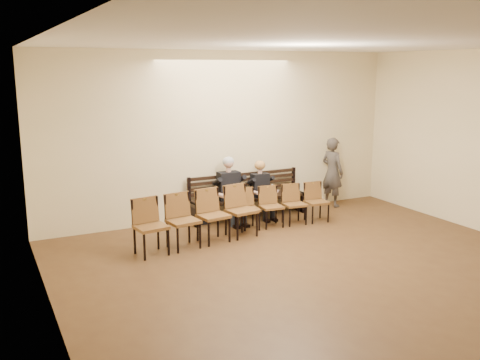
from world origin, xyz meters
The scene contains 11 objects.
ground centered at (0.00, 0.00, 0.00)m, with size 10.00×10.00×0.00m, color #53371C.
room_walls centered at (0.00, 0.79, 2.54)m, with size 8.02×10.01×3.51m.
bench centered at (0.38, 4.65, 0.23)m, with size 2.60×0.90×0.45m, color black.
seated_man centered at (-0.09, 4.53, 0.67)m, with size 0.56×0.77×1.34m, color black, non-canonical shape.
seated_woman centered at (0.65, 4.53, 0.54)m, with size 0.46×0.64×1.07m, color black, non-canonical shape.
laptop centered at (-0.13, 4.39, 0.56)m, with size 0.31×0.25×0.23m, color silver.
water_bottle centered at (0.73, 4.23, 0.55)m, with size 0.06×0.06×0.21m, color silver.
bag centered at (-0.72, 4.67, 0.13)m, with size 0.36×0.24×0.26m, color black.
passerby centered at (2.56, 4.66, 0.92)m, with size 0.67×0.44×1.84m, color #3D3732.
chair_row_front centered at (0.74, 3.82, 0.41)m, with size 1.98×0.45×0.82m, color brown.
chair_row_back centered at (-1.25, 3.44, 0.49)m, with size 2.38×0.53×0.98m, color brown.
Camera 1 is at (-4.71, -5.17, 3.15)m, focal length 40.00 mm.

